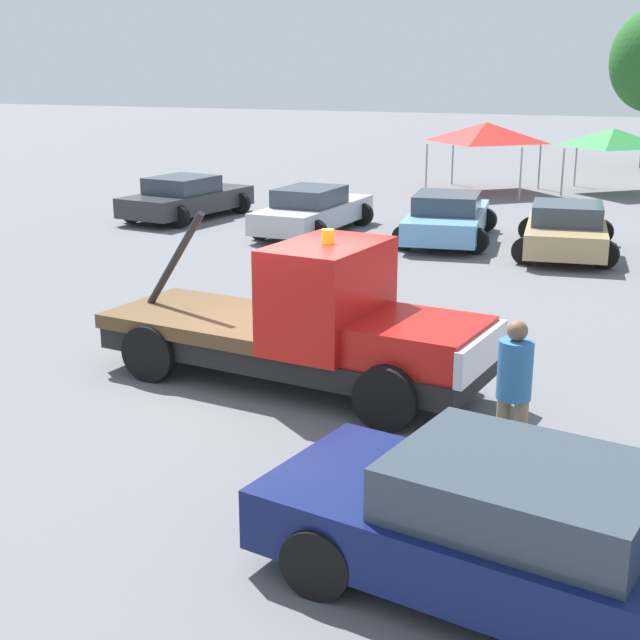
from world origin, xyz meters
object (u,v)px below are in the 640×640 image
tow_truck (311,327)px  parked_car_skyblue (447,218)px  parked_car_silver (313,211)px  canopy_tent_green (613,138)px  parked_car_charcoal (186,198)px  person_near_truck (514,384)px  canopy_tent_red (486,132)px  parked_car_tan (566,229)px  foreground_car (543,540)px

tow_truck → parked_car_skyblue: size_ratio=1.21×
tow_truck → parked_car_silver: tow_truck is taller
parked_car_silver → parked_car_skyblue: bearing=-83.9°
tow_truck → canopy_tent_green: 24.09m
parked_car_charcoal → parked_car_skyblue: same height
person_near_truck → canopy_tent_green: canopy_tent_green is taller
parked_car_skyblue → canopy_tent_red: canopy_tent_red is taller
parked_car_charcoal → parked_car_skyblue: size_ratio=0.95×
person_near_truck → parked_car_silver: (-8.70, 13.32, -0.41)m
parked_car_tan → canopy_tent_red: (-4.85, 10.82, 1.61)m
tow_truck → foreground_car: (4.22, -4.31, -0.29)m
parked_car_skyblue → canopy_tent_red: 10.53m
foreground_car → parked_car_charcoal: same height
parked_car_tan → canopy_tent_red: 11.96m
parked_car_tan → canopy_tent_red: canopy_tent_red is taller
parked_car_charcoal → canopy_tent_red: size_ratio=1.35×
foreground_car → parked_car_tan: size_ratio=1.15×
parked_car_skyblue → canopy_tent_red: size_ratio=1.42×
parked_car_tan → parked_car_silver: bearing=79.7°
parked_car_charcoal → tow_truck: bearing=-135.0°
parked_car_silver → parked_car_tan: (7.18, -0.17, 0.00)m
canopy_tent_green → foreground_car: bearing=-84.4°
parked_car_skyblue → canopy_tent_green: (2.88, 11.92, 1.43)m
person_near_truck → canopy_tent_red: (-6.37, 23.97, 1.19)m
parked_car_skyblue → canopy_tent_green: bearing=-23.5°
parked_car_charcoal → canopy_tent_green: 16.39m
parked_car_charcoal → parked_car_tan: bearing=-88.1°
foreground_car → parked_car_skyblue: (-5.67, 16.40, -0.00)m
parked_car_skyblue → canopy_tent_green: canopy_tent_green is taller
parked_car_silver → canopy_tent_green: bearing=-28.1°
canopy_tent_green → parked_car_charcoal: bearing=-134.7°
parked_car_silver → canopy_tent_red: size_ratio=1.37×
tow_truck → canopy_tent_red: (-3.02, 22.38, 1.31)m
tow_truck → parked_car_charcoal: tow_truck is taller
parked_car_tan → person_near_truck: bearing=177.6°
parked_car_tan → canopy_tent_green: 12.54m
foreground_car → parked_car_silver: (-9.57, 16.04, -0.00)m
person_near_truck → parked_car_silver: 15.91m
person_near_truck → canopy_tent_red: canopy_tent_red is taller
foreground_car → person_near_truck: size_ratio=3.00×
person_near_truck → canopy_tent_green: size_ratio=0.59×
tow_truck → person_near_truck: bearing=-20.4°
foreground_car → parked_car_charcoal: bearing=138.9°
parked_car_charcoal → canopy_tent_red: bearing=-29.3°
foreground_car → parked_car_silver: bearing=129.3°
tow_truck → parked_car_tan: size_ratio=1.28×
parked_car_skyblue → parked_car_tan: 3.32m
parked_car_charcoal → parked_car_tan: same height
parked_car_charcoal → canopy_tent_green: size_ratio=1.55×
tow_truck → person_near_truck: size_ratio=3.34×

